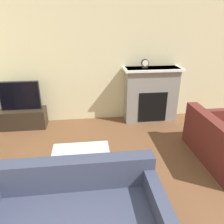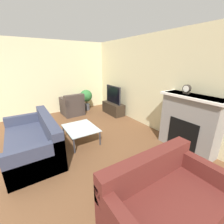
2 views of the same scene
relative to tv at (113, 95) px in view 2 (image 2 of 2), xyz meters
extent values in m
cube|color=beige|center=(1.55, 0.32, 0.59)|extent=(8.87, 0.06, 2.70)
cube|color=beige|center=(-1.41, -1.92, 0.59)|extent=(0.06, 7.42, 2.70)
cube|color=gray|center=(2.99, 0.08, -0.12)|extent=(1.23, 0.42, 1.29)
cube|color=black|center=(2.99, -0.13, -0.36)|extent=(0.68, 0.01, 0.72)
cube|color=white|center=(2.99, 0.05, 0.50)|extent=(1.35, 0.48, 0.05)
cube|color=#2D2319|center=(0.00, 0.00, -0.55)|extent=(1.00, 0.42, 0.44)
cube|color=#232328|center=(0.00, 0.00, 0.00)|extent=(0.87, 0.05, 0.66)
cube|color=black|center=(0.00, -0.02, 0.00)|extent=(0.83, 0.01, 0.62)
cube|color=#33384C|center=(1.27, -2.98, -0.55)|extent=(1.95, 0.96, 0.42)
cube|color=#33384C|center=(1.27, -2.60, -0.14)|extent=(1.95, 0.20, 0.40)
cube|color=#33384C|center=(0.36, -2.98, -0.43)|extent=(0.14, 0.96, 0.66)
cube|color=#33384C|center=(2.17, -2.98, -0.43)|extent=(0.14, 0.96, 0.66)
cube|color=#5B231E|center=(3.87, -1.73, -0.55)|extent=(0.92, 1.55, 0.42)
cube|color=#5B231E|center=(3.51, -1.73, -0.14)|extent=(0.20, 1.55, 0.40)
cube|color=#5B231E|center=(3.87, -1.02, -0.43)|extent=(0.92, 0.14, 0.66)
cube|color=#3D332D|center=(-0.81, -1.36, -0.55)|extent=(0.80, 0.76, 0.42)
cube|color=#3D332D|center=(-0.53, -1.35, -0.14)|extent=(0.23, 0.74, 0.40)
cube|color=#3D332D|center=(-0.82, -1.07, -0.43)|extent=(0.77, 0.17, 0.66)
cube|color=#3D332D|center=(-0.80, -1.66, -0.43)|extent=(0.77, 0.17, 0.66)
cylinder|color=#333338|center=(0.91, -2.19, -0.58)|extent=(0.04, 0.04, 0.37)
cylinder|color=#333338|center=(1.75, -2.19, -0.58)|extent=(0.04, 0.04, 0.37)
cylinder|color=#333338|center=(0.91, -1.54, -0.58)|extent=(0.04, 0.04, 0.37)
cylinder|color=#333338|center=(1.75, -1.54, -0.58)|extent=(0.04, 0.04, 0.37)
cube|color=silver|center=(1.33, -1.86, -0.39)|extent=(0.91, 0.73, 0.02)
cylinder|color=#47474C|center=(-1.01, -0.68, -0.63)|extent=(0.24, 0.24, 0.27)
cylinder|color=#4C3823|center=(-1.01, -0.68, -0.42)|extent=(0.03, 0.03, 0.15)
sphere|color=#2D6B33|center=(-1.01, -0.68, -0.16)|extent=(0.49, 0.49, 0.49)
cube|color=#28231E|center=(2.80, 0.08, 0.54)|extent=(0.12, 0.07, 0.03)
cylinder|color=#28231E|center=(2.80, 0.08, 0.64)|extent=(0.17, 0.07, 0.17)
cylinder|color=white|center=(2.80, 0.04, 0.64)|extent=(0.14, 0.00, 0.14)
camera|label=1|loc=(1.47, -4.75, 1.58)|focal=35.00mm
camera|label=2|loc=(4.65, -3.06, 1.23)|focal=24.00mm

